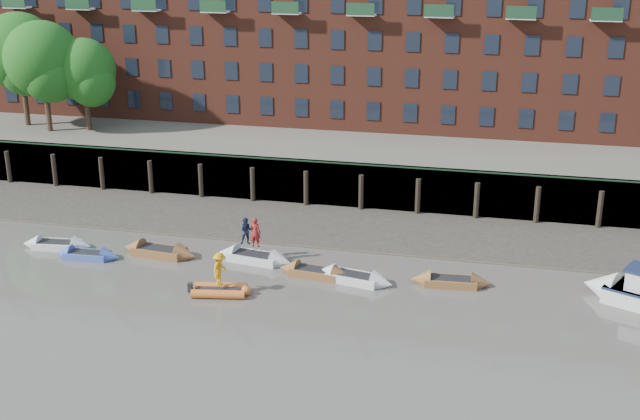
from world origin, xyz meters
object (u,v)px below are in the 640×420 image
(rowboat_5, at_px, (353,278))
(person_rib_crew, at_px, (220,269))
(rowboat_1, at_px, (87,255))
(rowboat_0, at_px, (57,245))
(rib_tender, at_px, (222,290))
(person_rower_a, at_px, (255,232))
(motor_launch, at_px, (636,292))
(rowboat_2, at_px, (159,252))
(rowboat_3, at_px, (254,258))
(person_rower_b, at_px, (246,231))
(rowboat_6, at_px, (451,281))
(rowboat_4, at_px, (315,272))

(rowboat_5, distance_m, person_rib_crew, 7.53)
(rowboat_1, bearing_deg, rowboat_0, 155.47)
(rowboat_1, bearing_deg, rib_tender, -20.21)
(person_rower_a, bearing_deg, motor_launch, -178.19)
(rowboat_2, xyz_separation_m, motor_launch, (27.21, -0.41, 0.43))
(rowboat_3, xyz_separation_m, person_rib_crew, (-0.36, -4.80, 1.20))
(rowboat_5, xyz_separation_m, person_rower_a, (-6.23, 1.58, 1.61))
(person_rower_b, bearing_deg, motor_launch, -20.20)
(rowboat_6, bearing_deg, rowboat_5, -176.07)
(rowboat_0, bearing_deg, person_rib_crew, -24.40)
(rowboat_2, bearing_deg, rib_tender, -32.58)
(person_rower_b, bearing_deg, rib_tender, -104.23)
(rowboat_0, height_order, rib_tender, rowboat_0)
(rowboat_2, distance_m, motor_launch, 27.21)
(rowboat_0, height_order, person_rower_b, person_rower_b)
(rowboat_0, height_order, rowboat_6, rowboat_6)
(rowboat_1, height_order, person_rib_crew, person_rib_crew)
(person_rower_a, distance_m, person_rib_crew, 4.87)
(rib_tender, bearing_deg, rowboat_1, 152.45)
(rowboat_2, relative_size, motor_launch, 0.75)
(rowboat_2, bearing_deg, person_rower_b, 12.92)
(rowboat_0, bearing_deg, rib_tender, -24.51)
(rib_tender, relative_size, person_rower_b, 1.93)
(rowboat_4, bearing_deg, person_rower_b, 168.40)
(rowboat_2, distance_m, rib_tender, 7.15)
(person_rower_b, bearing_deg, rowboat_0, 167.97)
(rowboat_0, bearing_deg, rowboat_6, -6.26)
(rowboat_4, xyz_separation_m, person_rower_b, (-4.59, 1.52, 1.55))
(rowboat_3, relative_size, person_rib_crew, 2.65)
(rowboat_6, bearing_deg, rowboat_4, 179.37)
(rowboat_4, distance_m, motor_launch, 17.26)
(rowboat_1, bearing_deg, person_rower_b, 9.70)
(rowboat_1, relative_size, person_rower_b, 2.47)
(rowboat_5, bearing_deg, rowboat_6, 19.78)
(rib_tender, height_order, person_rower_a, person_rower_a)
(rowboat_0, distance_m, person_rower_b, 12.19)
(motor_launch, height_order, person_rower_a, person_rower_a)
(rowboat_0, height_order, motor_launch, motor_launch)
(rowboat_0, xyz_separation_m, person_rower_b, (12.05, 1.10, 1.55))
(rowboat_0, xyz_separation_m, rowboat_2, (6.68, 0.40, 0.03))
(rowboat_6, distance_m, person_rib_crew, 12.74)
(rowboat_1, relative_size, rowboat_5, 0.86)
(rowboat_1, distance_m, rowboat_2, 4.28)
(motor_launch, distance_m, person_rower_b, 21.90)
(person_rower_b, bearing_deg, rowboat_2, 170.20)
(rowboat_1, xyz_separation_m, motor_launch, (31.24, 1.02, 0.47))
(rowboat_2, xyz_separation_m, person_rower_a, (5.98, 0.49, 1.59))
(rowboat_4, relative_size, rowboat_6, 0.99)
(rowboat_6, xyz_separation_m, motor_launch, (9.65, -0.12, 0.45))
(rowboat_6, bearing_deg, rowboat_3, 171.76)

